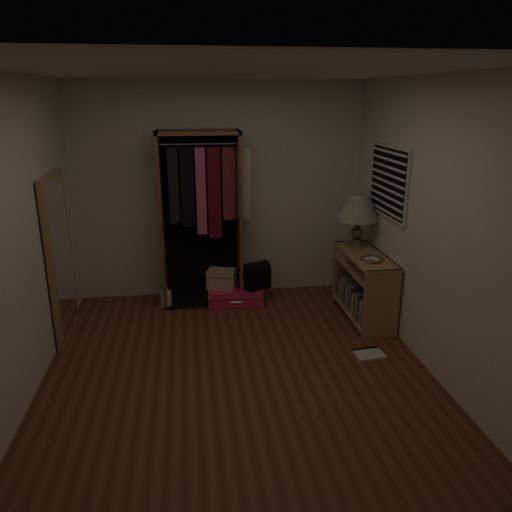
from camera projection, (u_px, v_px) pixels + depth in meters
name	position (u px, v px, depth m)	size (l,w,h in m)	color
ground	(238.00, 371.00, 4.59)	(4.00, 4.00, 0.00)	#572D19
room_walls	(244.00, 211.00, 4.19)	(3.52, 4.02, 2.60)	beige
console_bookshelf	(363.00, 283.00, 5.65)	(0.42, 1.12, 0.75)	#A37B4F
open_wardrobe	(204.00, 203.00, 5.86)	(1.06, 0.50, 2.05)	brown
floor_mirror	(60.00, 258.00, 5.05)	(0.06, 0.80, 1.70)	#A27E4E
pink_suitcase	(235.00, 295.00, 6.09)	(0.68, 0.51, 0.20)	#D61A4D
train_case	(222.00, 279.00, 6.01)	(0.38, 0.31, 0.24)	tan
black_bag	(256.00, 275.00, 5.98)	(0.36, 0.31, 0.33)	black
table_lamp	(359.00, 209.00, 5.70)	(0.56, 0.56, 0.60)	#495127
brass_tray	(373.00, 259.00, 5.32)	(0.27, 0.27, 0.01)	#A57D3F
ceramic_bowl	(371.00, 261.00, 5.23)	(0.16, 0.16, 0.04)	#B1D4B8
white_jug	(166.00, 299.00, 5.98)	(0.18, 0.18, 0.24)	silver
floor_book	(368.00, 353.00, 4.89)	(0.30, 0.25, 0.03)	beige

